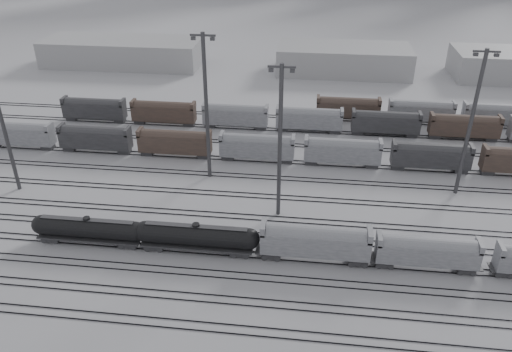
# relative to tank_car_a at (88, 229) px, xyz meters

# --- Properties ---
(ground) EXTENTS (900.00, 900.00, 0.00)m
(ground) POSITION_rel_tank_car_a_xyz_m (31.13, -1.00, -2.57)
(ground) COLOR silver
(ground) RESTS_ON ground
(tracks) EXTENTS (220.00, 71.50, 0.16)m
(tracks) POSITION_rel_tank_car_a_xyz_m (31.13, 16.50, -2.49)
(tracks) COLOR black
(tracks) RESTS_ON ground
(tank_car_a) EXTENTS (18.00, 3.00, 4.45)m
(tank_car_a) POSITION_rel_tank_car_a_xyz_m (0.00, 0.00, 0.00)
(tank_car_a) COLOR #252528
(tank_car_a) RESTS_ON ground
(tank_car_b) EXTENTS (18.98, 3.16, 4.69)m
(tank_car_b) POSITION_rel_tank_car_a_xyz_m (16.86, 0.00, 0.14)
(tank_car_b) COLOR #252528
(tank_car_b) RESTS_ON ground
(hopper_car_a) EXTENTS (15.86, 3.15, 5.67)m
(hopper_car_a) POSITION_rel_tank_car_a_xyz_m (34.37, 0.00, 0.93)
(hopper_car_a) COLOR #252528
(hopper_car_a) RESTS_ON ground
(hopper_car_b) EXTENTS (14.29, 2.84, 5.11)m
(hopper_car_b) POSITION_rel_tank_car_a_xyz_m (50.13, 0.00, 0.58)
(hopper_car_b) COLOR #252528
(hopper_car_b) RESTS_ON ground
(light_mast_a) EXTENTS (4.26, 0.68, 26.65)m
(light_mast_a) POSITION_rel_tank_car_a_xyz_m (-19.84, 14.23, 11.57)
(light_mast_a) COLOR #3D3C3F
(light_mast_a) RESTS_ON ground
(light_mast_b) EXTENTS (4.37, 0.70, 27.34)m
(light_mast_b) POSITION_rel_tank_car_a_xyz_m (13.92, 23.28, 11.93)
(light_mast_b) COLOR #3D3C3F
(light_mast_b) RESTS_ON ground
(light_mast_c) EXTENTS (4.14, 0.66, 25.85)m
(light_mast_c) POSITION_rel_tank_car_a_xyz_m (28.07, 11.71, 11.14)
(light_mast_c) COLOR #3D3C3F
(light_mast_c) RESTS_ON ground
(light_mast_d) EXTENTS (4.20, 0.67, 26.27)m
(light_mast_d) POSITION_rel_tank_car_a_xyz_m (59.41, 22.60, 11.36)
(light_mast_d) COLOR #3D3C3F
(light_mast_d) RESTS_ON ground
(bg_string_near) EXTENTS (151.00, 3.00, 5.60)m
(bg_string_near) POSITION_rel_tank_car_a_xyz_m (39.13, 31.00, 0.23)
(bg_string_near) COLOR gray
(bg_string_near) RESTS_ON ground
(bg_string_mid) EXTENTS (151.00, 3.00, 5.60)m
(bg_string_mid) POSITION_rel_tank_car_a_xyz_m (49.13, 47.00, 0.23)
(bg_string_mid) COLOR #252528
(bg_string_mid) RESTS_ON ground
(bg_string_far) EXTENTS (66.00, 3.00, 5.60)m
(bg_string_far) POSITION_rel_tank_car_a_xyz_m (66.63, 55.00, 0.23)
(bg_string_far) COLOR #4B3930
(bg_string_far) RESTS_ON ground
(warehouse_left) EXTENTS (50.00, 18.00, 8.00)m
(warehouse_left) POSITION_rel_tank_car_a_xyz_m (-28.87, 94.00, 1.43)
(warehouse_left) COLOR gray
(warehouse_left) RESTS_ON ground
(warehouse_mid) EXTENTS (40.00, 18.00, 8.00)m
(warehouse_mid) POSITION_rel_tank_car_a_xyz_m (41.13, 94.00, 1.43)
(warehouse_mid) COLOR gray
(warehouse_mid) RESTS_ON ground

